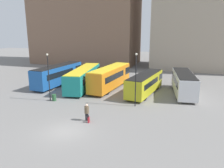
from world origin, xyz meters
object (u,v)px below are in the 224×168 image
(traveler, at_px, (87,111))
(lamp_post_0, at_px, (136,76))
(bus_0, at_px, (59,74))
(bus_2, at_px, (111,77))
(suitcase, at_px, (89,120))
(bus_1, at_px, (84,77))
(lamp_post_1, at_px, (48,74))
(trash_bin, at_px, (54,98))
(bus_4, at_px, (184,83))
(bus_3, at_px, (145,83))

(traveler, distance_m, lamp_post_0, 7.40)
(bus_0, height_order, bus_2, bus_2)
(lamp_post_0, bearing_deg, suitcase, -118.51)
(bus_1, relative_size, lamp_post_1, 2.07)
(traveler, bearing_deg, lamp_post_0, -48.38)
(bus_1, height_order, lamp_post_1, lamp_post_1)
(trash_bin, bearing_deg, bus_0, 117.17)
(bus_4, bearing_deg, bus_1, 85.82)
(bus_0, distance_m, bus_2, 9.06)
(bus_1, relative_size, bus_3, 1.23)
(lamp_post_0, height_order, lamp_post_1, lamp_post_0)
(bus_0, relative_size, lamp_post_1, 1.87)
(suitcase, distance_m, lamp_post_1, 9.66)
(trash_bin, bearing_deg, traveler, -34.37)
(bus_0, distance_m, trash_bin, 9.13)
(bus_3, height_order, suitcase, bus_3)
(bus_0, bearing_deg, lamp_post_1, -153.08)
(bus_3, distance_m, lamp_post_0, 6.40)
(bus_4, xyz_separation_m, lamp_post_0, (-5.44, -7.32, 2.04))
(bus_4, xyz_separation_m, suitcase, (-8.80, -13.50, -1.40))
(suitcase, bearing_deg, bus_1, 11.19)
(suitcase, distance_m, lamp_post_0, 7.83)
(bus_0, xyz_separation_m, bus_2, (9.04, 0.51, 0.04))
(bus_0, bearing_deg, trash_bin, -149.77)
(bus_4, distance_m, trash_bin, 18.11)
(traveler, relative_size, lamp_post_1, 0.29)
(bus_3, xyz_separation_m, lamp_post_1, (-11.18, -7.32, 2.03))
(bus_4, bearing_deg, trash_bin, 110.50)
(bus_2, height_order, trash_bin, bus_2)
(lamp_post_1, bearing_deg, bus_4, 27.66)
(bus_0, height_order, bus_1, bus_0)
(bus_4, distance_m, suitcase, 16.18)
(trash_bin, bearing_deg, lamp_post_1, -166.77)
(lamp_post_1, bearing_deg, traveler, -31.75)
(lamp_post_1, relative_size, trash_bin, 7.23)
(bus_1, bearing_deg, lamp_post_1, 161.35)
(bus_4, distance_m, traveler, 16.03)
(trash_bin, bearing_deg, bus_3, 34.00)
(lamp_post_1, bearing_deg, bus_2, 57.88)
(bus_2, bearing_deg, bus_1, 107.77)
(bus_4, relative_size, traveler, 5.63)
(bus_3, xyz_separation_m, suitcase, (-3.53, -12.20, -1.27))
(bus_1, xyz_separation_m, bus_4, (15.21, 0.90, 0.00))
(bus_2, bearing_deg, bus_3, -98.09)
(traveler, relative_size, suitcase, 2.16)
(lamp_post_1, bearing_deg, bus_3, 33.19)
(bus_0, height_order, trash_bin, bus_0)
(bus_1, bearing_deg, bus_4, -96.08)
(bus_2, relative_size, trash_bin, 13.49)
(bus_0, xyz_separation_m, trash_bin, (4.12, -8.03, -1.37))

